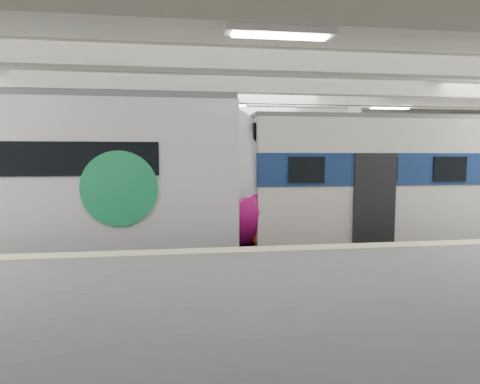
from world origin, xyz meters
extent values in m
cube|color=black|center=(0.00, 0.00, -0.05)|extent=(36.00, 24.00, 0.10)
cube|color=silver|center=(0.00, 0.00, 5.55)|extent=(36.00, 24.00, 0.20)
cube|color=beige|center=(0.00, 10.00, 2.75)|extent=(30.00, 0.10, 5.50)
cube|color=beige|center=(0.00, -10.00, 2.75)|extent=(30.00, 0.10, 5.50)
cube|color=#58585B|center=(0.00, -6.50, 0.55)|extent=(30.00, 7.00, 1.10)
cube|color=beige|center=(0.00, -3.25, 1.11)|extent=(30.00, 0.50, 0.02)
cube|color=beige|center=(-3.00, 3.00, 2.75)|extent=(0.50, 0.50, 5.50)
cube|color=beige|center=(5.00, 3.00, 2.75)|extent=(0.50, 0.50, 5.50)
cube|color=beige|center=(0.00, 0.00, 5.25)|extent=(30.00, 18.00, 0.50)
cube|color=#59544C|center=(0.00, 0.00, 0.08)|extent=(30.00, 1.52, 0.16)
cube|color=#59544C|center=(0.00, 5.50, 0.08)|extent=(30.00, 1.52, 0.16)
cylinder|color=black|center=(0.00, 0.00, 4.70)|extent=(30.00, 0.03, 0.03)
cylinder|color=black|center=(0.00, 5.50, 4.70)|extent=(30.00, 0.03, 0.03)
cube|color=white|center=(0.00, -2.00, 4.92)|extent=(26.00, 8.40, 0.12)
ellipsoid|color=silver|center=(0.01, 0.00, 2.56)|extent=(2.43, 3.00, 4.04)
ellipsoid|color=#AA0E62|center=(0.13, 0.00, 1.65)|extent=(2.58, 3.06, 2.47)
cylinder|color=#198E50|center=(-3.01, -1.56, 2.35)|extent=(1.90, 0.06, 1.90)
cube|color=beige|center=(7.04, 0.00, 2.35)|extent=(13.01, 2.85, 3.70)
cube|color=navy|center=(7.04, 0.00, 2.80)|extent=(13.05, 2.91, 0.90)
cube|color=red|center=(0.49, 0.00, 1.83)|extent=(0.08, 2.43, 2.04)
cube|color=black|center=(0.49, 0.00, 3.39)|extent=(0.08, 2.28, 1.33)
cube|color=#4C4C51|center=(7.04, 0.00, 4.28)|extent=(13.01, 2.23, 0.16)
cube|color=black|center=(7.04, 0.00, 0.35)|extent=(13.01, 2.00, 0.70)
cube|color=silver|center=(-8.00, 5.50, 2.41)|extent=(14.17, 3.42, 3.82)
cube|color=#198E50|center=(-8.00, 5.50, 2.91)|extent=(14.22, 3.49, 0.80)
cube|color=#4C4C51|center=(-8.00, 5.50, 4.42)|extent=(14.15, 2.92, 0.16)
cube|color=black|center=(-8.00, 5.50, 0.30)|extent=(14.16, 3.12, 0.60)
camera|label=1|loc=(-1.39, -11.81, 3.16)|focal=30.00mm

